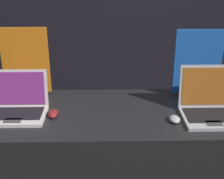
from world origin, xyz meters
name	(u,v)px	position (x,y,z in m)	size (l,w,h in m)	color
wall_back	(108,5)	(0.00, 2.10, 1.40)	(8.00, 0.05, 2.80)	black
display_counter	(110,175)	(0.00, 0.35, 0.50)	(1.61, 0.70, 0.99)	black
laptop_front	(17,105)	(-0.57, 0.32, 1.05)	(0.35, 0.28, 0.26)	silver
mouse_front	(53,114)	(-0.35, 0.29, 1.01)	(0.06, 0.10, 0.04)	maroon
promo_stand_front	(26,64)	(-0.57, 0.63, 1.22)	(0.32, 0.07, 0.48)	black
laptop_back	(208,105)	(0.60, 0.29, 1.06)	(0.32, 0.32, 0.29)	#B7B7BC
mouse_back	(175,119)	(0.38, 0.21, 1.01)	(0.06, 0.09, 0.03)	#B2B2B7
promo_stand_back	(197,65)	(0.60, 0.58, 1.22)	(0.32, 0.07, 0.47)	black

